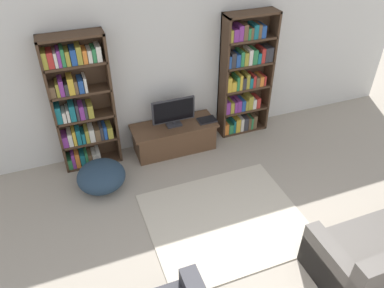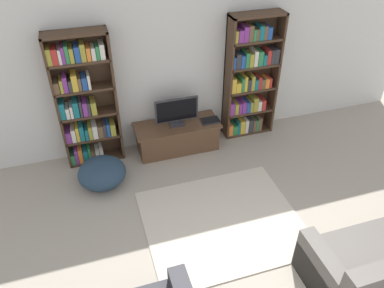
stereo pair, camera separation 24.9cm
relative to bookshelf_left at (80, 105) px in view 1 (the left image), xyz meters
name	(u,v)px [view 1 (the left image)]	position (x,y,z in m)	size (l,w,h in m)	color
wall_back	(164,70)	(1.33, 0.18, 0.27)	(8.80, 0.06, 2.60)	silver
bookshelf_left	(80,105)	(0.00, 0.00, 0.00)	(0.87, 0.30, 2.09)	#422D1E
bookshelf_right	(244,77)	(2.65, 0.00, -0.02)	(0.87, 0.30, 2.09)	#422D1E
tv_stand	(174,137)	(1.36, -0.16, -0.80)	(1.37, 0.55, 0.47)	brown
television	(173,112)	(1.36, -0.16, -0.31)	(0.70, 0.16, 0.47)	#2D2D33
laptop	(207,120)	(1.91, -0.22, -0.55)	(0.30, 0.21, 0.03)	#28282D
area_rug	(225,220)	(1.48, -1.91, -1.03)	(2.03, 1.74, 0.02)	beige
beanbag_ottoman	(101,176)	(0.07, -0.67, -0.83)	(0.70, 0.70, 0.40)	#23384C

